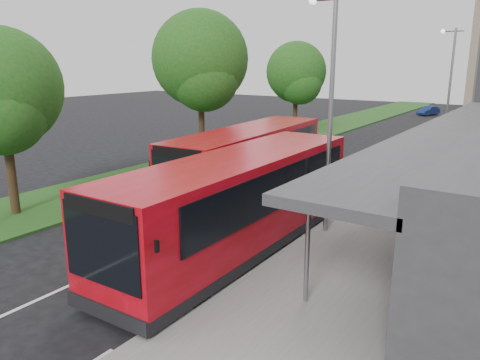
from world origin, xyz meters
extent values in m
plane|color=black|center=(0.00, 0.00, 0.00)|extent=(120.00, 120.00, 0.00)
cube|color=gray|center=(6.00, 20.00, 0.07)|extent=(5.00, 80.00, 0.15)
cube|color=#1C4516|center=(-7.00, 20.00, 0.05)|extent=(5.00, 80.00, 0.10)
cube|color=silver|center=(0.00, 15.00, 0.01)|extent=(0.12, 70.00, 0.01)
cube|color=silver|center=(3.30, -2.00, 0.01)|extent=(0.12, 2.00, 0.01)
cube|color=silver|center=(3.30, 4.00, 0.01)|extent=(0.12, 2.00, 0.01)
cube|color=silver|center=(3.30, 10.00, 0.01)|extent=(0.12, 2.00, 0.01)
cube|color=silver|center=(3.30, 16.00, 0.01)|extent=(0.12, 2.00, 0.01)
cube|color=silver|center=(3.30, 22.00, 0.01)|extent=(0.12, 2.00, 0.01)
cube|color=silver|center=(3.30, 28.00, 0.01)|extent=(0.12, 2.00, 0.01)
cube|color=silver|center=(3.30, 34.00, 0.01)|extent=(0.12, 2.00, 0.01)
cube|color=silver|center=(3.30, 40.00, 0.01)|extent=(0.12, 2.00, 0.01)
cube|color=silver|center=(3.30, 46.00, 0.01)|extent=(0.12, 2.00, 0.01)
cube|color=#313134|center=(7.20, 8.00, 3.30)|extent=(2.80, 26.00, 0.25)
cylinder|color=gray|center=(5.90, -3.00, 1.65)|extent=(0.12, 0.12, 3.30)
cylinder|color=gray|center=(5.90, 19.00, 1.65)|extent=(0.12, 0.12, 3.30)
cylinder|color=black|center=(-7.00, -3.00, 1.79)|extent=(0.36, 0.36, 3.59)
sphere|color=#185316|center=(-7.00, -3.00, 5.05)|extent=(4.56, 4.56, 4.56)
sphere|color=#185316|center=(-6.40, -3.40, 4.24)|extent=(3.26, 3.26, 3.26)
sphere|color=#185316|center=(-7.50, -2.50, 4.48)|extent=(3.59, 3.59, 3.59)
cylinder|color=black|center=(-7.00, 9.00, 2.18)|extent=(0.36, 0.36, 4.37)
sphere|color=#185316|center=(-7.00, 9.00, 6.15)|extent=(5.56, 5.56, 5.56)
sphere|color=#185316|center=(-6.40, 8.60, 5.16)|extent=(3.97, 3.97, 3.97)
sphere|color=#185316|center=(-7.50, 9.50, 5.46)|extent=(4.37, 4.37, 4.37)
cylinder|color=black|center=(-7.00, 21.00, 1.85)|extent=(0.36, 0.36, 3.70)
sphere|color=#185316|center=(-7.00, 21.00, 5.21)|extent=(4.71, 4.71, 4.71)
sphere|color=#185316|center=(-6.40, 20.60, 4.37)|extent=(3.36, 3.36, 3.36)
sphere|color=#185316|center=(-7.50, 21.50, 4.62)|extent=(3.70, 3.70, 3.70)
cylinder|color=gray|center=(4.20, 2.00, 4.15)|extent=(0.16, 0.16, 8.00)
sphere|color=silver|center=(3.40, 2.00, 7.95)|extent=(0.28, 0.28, 0.28)
cylinder|color=gray|center=(4.20, 22.00, 4.15)|extent=(0.16, 0.16, 8.00)
cylinder|color=gray|center=(4.00, 22.00, 7.95)|extent=(1.40, 0.10, 0.10)
sphere|color=silver|center=(3.40, 22.00, 7.95)|extent=(0.28, 0.28, 0.28)
cube|color=red|center=(2.49, -0.98, 1.76)|extent=(2.79, 11.07, 2.79)
cube|color=black|center=(2.49, -0.98, 0.40)|extent=(2.81, 11.09, 0.32)
cube|color=black|center=(2.58, -6.52, 2.05)|extent=(2.37, 0.09, 1.84)
cube|color=black|center=(2.41, 4.55, 2.21)|extent=(2.31, 0.08, 1.37)
cube|color=black|center=(1.15, -0.69, 2.26)|extent=(0.19, 9.46, 1.26)
cube|color=black|center=(3.82, -0.65, 2.26)|extent=(0.19, 9.46, 1.26)
cube|color=black|center=(2.58, -6.53, 0.42)|extent=(2.63, 0.12, 0.37)
cube|color=black|center=(2.58, -6.53, 2.94)|extent=(2.21, 0.07, 0.37)
cube|color=black|center=(1.10, -6.31, 2.31)|extent=(0.08, 0.08, 0.26)
cube|color=black|center=(4.04, -6.27, 2.31)|extent=(0.08, 0.08, 0.26)
cylinder|color=black|center=(1.44, -4.57, 0.47)|extent=(0.33, 0.95, 0.95)
cylinder|color=black|center=(3.65, -4.54, 0.47)|extent=(0.33, 0.95, 0.95)
cylinder|color=black|center=(1.34, 2.57, 0.47)|extent=(0.33, 0.95, 0.95)
cylinder|color=black|center=(3.54, 2.60, 0.47)|extent=(0.33, 0.95, 0.95)
cube|color=red|center=(-0.94, 4.87, 1.70)|extent=(3.31, 10.83, 2.69)
cube|color=black|center=(-0.94, 4.87, 0.39)|extent=(3.33, 10.85, 0.30)
cube|color=black|center=(-0.55, -0.48, 1.98)|extent=(2.28, 0.22, 1.78)
cube|color=black|center=(-1.33, 10.21, 2.13)|extent=(2.23, 0.21, 1.32)
cube|color=black|center=(-2.25, 5.08, 2.19)|extent=(0.71, 9.13, 1.22)
cube|color=black|center=(0.33, 5.27, 2.19)|extent=(0.71, 9.13, 1.22)
cube|color=black|center=(-0.55, -0.49, 0.41)|extent=(2.54, 0.26, 0.36)
cube|color=black|center=(-0.55, -0.49, 2.85)|extent=(2.13, 0.19, 0.36)
cube|color=black|center=(-1.98, -0.36, 2.24)|extent=(0.09, 0.09, 0.25)
cube|color=black|center=(0.85, -0.15, 2.24)|extent=(0.09, 0.09, 0.25)
cylinder|color=black|center=(-1.75, 1.34, 0.46)|extent=(0.37, 0.93, 0.91)
cylinder|color=black|center=(0.38, 1.50, 0.46)|extent=(0.37, 0.93, 0.91)
cylinder|color=black|center=(-2.25, 8.24, 0.46)|extent=(0.37, 0.93, 0.91)
cylinder|color=black|center=(-0.12, 8.39, 0.46)|extent=(0.37, 0.93, 0.91)
cylinder|color=#312114|center=(5.57, 10.92, 0.64)|extent=(0.70, 0.70, 0.97)
cylinder|color=#D9A40B|center=(5.41, 17.37, 0.58)|extent=(0.18, 0.18, 0.87)
imported|color=#50190B|center=(1.77, 37.87, 0.51)|extent=(1.36, 3.06, 1.02)
imported|color=navy|center=(-1.76, 43.82, 0.52)|extent=(2.03, 3.34, 1.04)
camera|label=1|loc=(10.52, -12.77, 6.03)|focal=35.00mm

